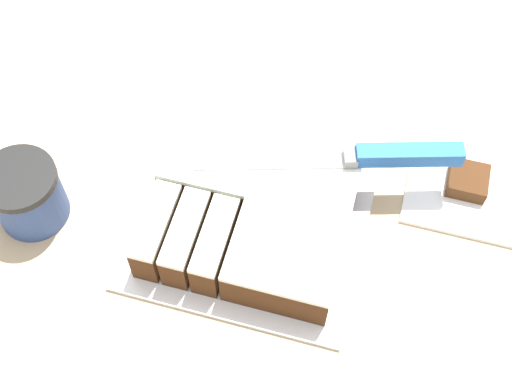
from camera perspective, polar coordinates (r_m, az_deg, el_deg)
The scene contains 7 objects.
countertop at distance 1.30m, azimuth -1.46°, elevation -12.50°, with size 1.40×1.10×0.88m.
cake_board at distance 0.90m, azimuth -0.00°, elevation -1.09°, with size 0.28×0.32×0.01m.
cake at distance 0.88m, azimuth 0.21°, elevation 0.12°, with size 0.24×0.27×0.06m.
knife at distance 0.87m, azimuth 10.11°, elevation 2.86°, with size 0.32×0.11×0.02m.
coffee_cup at distance 0.91m, azimuth -17.89°, elevation -0.20°, with size 0.09×0.09×0.09m.
paper_napkin at distance 0.96m, azimuth 16.37°, elevation 0.44°, with size 0.15×0.15×0.01m.
brownie at distance 0.95m, azimuth 16.58°, elevation 0.88°, with size 0.05×0.05×0.02m.
Camera 1 is at (0.14, -0.39, 1.67)m, focal length 50.00 mm.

